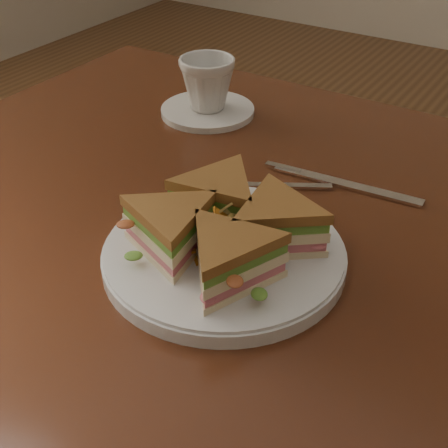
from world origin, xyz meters
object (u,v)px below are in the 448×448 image
at_px(knife, 336,182).
at_px(coffee_cup, 207,84).
at_px(spoon, 226,184).
at_px(table, 299,294).
at_px(saucer, 208,111).
at_px(sandwich_wedges, 224,228).
at_px(plate, 224,256).

height_order(knife, coffee_cup, coffee_cup).
xyz_separation_m(spoon, knife, (0.12, 0.08, -0.00)).
height_order(table, saucer, saucer).
relative_size(spoon, knife, 0.77).
height_order(spoon, knife, spoon).
bearing_deg(saucer, sandwich_wedges, -53.75).
bearing_deg(knife, spoon, -149.10).
distance_m(table, coffee_cup, 0.38).
xyz_separation_m(sandwich_wedges, spoon, (-0.08, 0.14, -0.04)).
xyz_separation_m(table, sandwich_wedges, (-0.05, -0.10, 0.14)).
distance_m(plate, spoon, 0.16).
bearing_deg(saucer, coffee_cup, 0.00).
bearing_deg(plate, sandwich_wedges, 0.00).
xyz_separation_m(plate, knife, (0.04, 0.22, -0.01)).
bearing_deg(sandwich_wedges, table, 64.63).
bearing_deg(knife, plate, -103.39).
bearing_deg(spoon, knife, 5.05).
distance_m(plate, sandwich_wedges, 0.04).
bearing_deg(table, knife, 96.52).
relative_size(sandwich_wedges, saucer, 1.70).
relative_size(table, saucer, 8.05).
xyz_separation_m(sandwich_wedges, knife, (0.04, 0.22, -0.04)).
xyz_separation_m(plate, coffee_cup, (-0.23, 0.31, 0.04)).
xyz_separation_m(knife, coffee_cup, (-0.26, 0.09, 0.05)).
bearing_deg(coffee_cup, sandwich_wedges, -69.34).
bearing_deg(spoon, plate, -88.87).
distance_m(table, sandwich_wedges, 0.18).
bearing_deg(table, sandwich_wedges, -115.37).
bearing_deg(sandwich_wedges, coffee_cup, 126.25).
relative_size(plate, knife, 1.23).
height_order(saucer, coffee_cup, coffee_cup).
relative_size(knife, saucer, 1.44).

